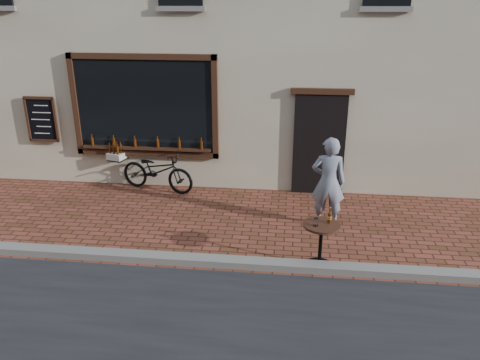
# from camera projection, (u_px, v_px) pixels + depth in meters

# --- Properties ---
(ground) EXTENTS (90.00, 90.00, 0.00)m
(ground) POSITION_uv_depth(u_px,v_px,m) (203.00, 270.00, 7.43)
(ground) COLOR #562E1B
(ground) RESTS_ON ground
(kerb) EXTENTS (90.00, 0.25, 0.12)m
(kerb) POSITION_uv_depth(u_px,v_px,m) (206.00, 261.00, 7.59)
(kerb) COLOR slate
(kerb) RESTS_ON ground
(cargo_bicycle) EXTENTS (2.11, 1.08, 0.99)m
(cargo_bicycle) POSITION_uv_depth(u_px,v_px,m) (156.00, 170.00, 10.40)
(cargo_bicycle) COLOR black
(cargo_bicycle) RESTS_ON ground
(bistro_table) EXTENTS (0.58, 0.58, 1.00)m
(bistro_table) POSITION_uv_depth(u_px,v_px,m) (321.00, 236.00, 7.36)
(bistro_table) COLOR black
(bistro_table) RESTS_ON ground
(pedestrian) EXTENTS (0.64, 0.43, 1.73)m
(pedestrian) POSITION_uv_depth(u_px,v_px,m) (328.00, 182.00, 8.65)
(pedestrian) COLOR slate
(pedestrian) RESTS_ON ground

